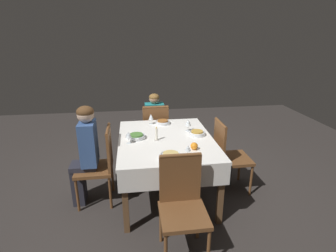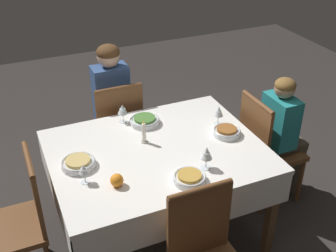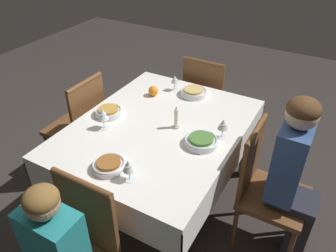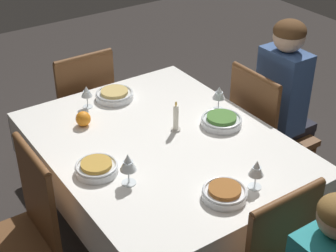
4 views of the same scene
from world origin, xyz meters
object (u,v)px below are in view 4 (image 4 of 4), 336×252
Objects in this scene: wine_glass_south at (128,163)px; bowl_west at (115,95)px; chair_north at (265,131)px; wine_glass_west at (86,92)px; chair_south at (18,235)px; dining_table at (162,154)px; wine_glass_east at (257,169)px; orange_fruit at (83,119)px; bowl_east at (225,193)px; bowl_north at (221,120)px; wine_glass_north at (219,93)px; candle_centerpiece at (176,119)px; chair_west at (81,108)px; person_adult_denim at (286,100)px; bowl_south at (97,168)px.

bowl_west is (-0.76, 0.34, -0.09)m from wine_glass_south.
chair_north reaches higher than wine_glass_west.
dining_table is at bearing 88.82° from chair_south.
wine_glass_east is 1.10× the size of wine_glass_west.
bowl_east is at bearing 14.97° from orange_fruit.
orange_fruit is at bearing -123.62° from bowl_north.
wine_glass_east is 1.11m from bowl_west.
dining_table is 0.56m from bowl_west.
chair_south is 1.31m from wine_glass_north.
wine_glass_north is 0.73m from wine_glass_east.
candle_centerpiece is at bearing 91.84° from chair_south.
chair_west is 0.98m from candle_centerpiece.
person_adult_denim reaches higher than wine_glass_north.
bowl_north is (0.10, -0.61, 0.11)m from person_adult_denim.
chair_west is 1.58m from wine_glass_east.
chair_north is 5.50× the size of candle_centerpiece.
chair_west reaches higher than orange_fruit.
chair_north is at bearing 102.25° from bowl_north.
wine_glass_south is 1.96× the size of orange_fruit.
wine_glass_north reaches higher than orange_fruit.
dining_table is 1.18× the size of person_adult_denim.
person_adult_denim reaches higher than bowl_north.
wine_glass_south reaches higher than bowl_east.
chair_west reaches higher than bowl_north.
wine_glass_south is at bearing -137.74° from bowl_east.
wine_glass_south is at bearing -59.66° from candle_centerpiece.
bowl_north is 0.71m from wine_glass_south.
wine_glass_west reaches higher than orange_fruit.
bowl_north is at bearing 56.38° from orange_fruit.
chair_west reaches higher than candle_centerpiece.
orange_fruit is (-0.58, 0.05, -0.07)m from wine_glass_south.
wine_glass_south is 0.92× the size of candle_centerpiece.
dining_table is at bearing 123.41° from wine_glass_south.
wine_glass_north is (0.87, 0.48, 0.35)m from chair_west.
bowl_south and bowl_west have the same top height.
person_adult_denim reaches higher than wine_glass_south.
wine_glass_east is (0.56, 0.14, 0.19)m from dining_table.
wine_glass_north is at bearing 53.85° from wine_glass_west.
chair_south is at bearing -51.02° from wine_glass_west.
bowl_west is at bearing -150.09° from bowl_north.
wine_glass_south is 0.72× the size of bowl_west.
chair_north reaches higher than bowl_south.
wine_glass_north is (-0.05, -0.36, 0.35)m from chair_north.
chair_west is at bearing 140.47° from chair_south.
wine_glass_east is 0.91× the size of wine_glass_south.
wine_glass_west is at bearing 167.72° from wine_glass_south.
chair_north reaches higher than dining_table.
bowl_north is 1.53× the size of wine_glass_east.
chair_north is 4.28× the size of bowl_north.
chair_north is at bearing 93.54° from dining_table.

